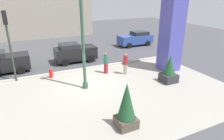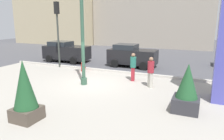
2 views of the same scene
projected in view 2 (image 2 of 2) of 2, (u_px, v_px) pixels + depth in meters
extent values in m
plane|color=#47474C|center=(118.00, 70.00, 16.46)|extent=(60.00, 60.00, 0.00)
cube|color=#9E998E|center=(74.00, 94.00, 11.12)|extent=(18.00, 10.00, 0.02)
cube|color=#B7B2A8|center=(114.00, 71.00, 15.66)|extent=(18.00, 0.24, 0.16)
cylinder|color=#335642|center=(84.00, 81.00, 12.73)|extent=(0.36, 0.36, 0.40)
cylinder|color=#335642|center=(82.00, 29.00, 12.05)|extent=(0.20, 0.20, 6.41)
cube|color=#2D2D33|center=(186.00, 104.00, 8.98)|extent=(1.06, 1.06, 0.62)
cylinder|color=#382819|center=(186.00, 98.00, 8.92)|extent=(1.01, 1.01, 0.04)
cone|color=#1E4C28|center=(188.00, 81.00, 8.75)|extent=(0.89, 0.89, 1.41)
cube|color=#4C4238|center=(27.00, 114.00, 8.19)|extent=(0.95, 0.95, 0.52)
cylinder|color=#382819|center=(26.00, 108.00, 8.13)|extent=(0.91, 0.91, 0.04)
cone|color=#1E4C28|center=(24.00, 84.00, 7.92)|extent=(0.89, 0.89, 1.82)
cylinder|color=red|center=(83.00, 68.00, 15.98)|extent=(0.26, 0.26, 0.55)
sphere|color=red|center=(83.00, 63.00, 15.90)|extent=(0.24, 0.24, 0.24)
cylinder|color=red|center=(85.00, 67.00, 15.90)|extent=(0.12, 0.10, 0.10)
cylinder|color=#333833|center=(58.00, 41.00, 16.96)|extent=(0.14, 0.14, 4.14)
cube|color=black|center=(57.00, 8.00, 16.38)|extent=(0.28, 0.32, 0.90)
sphere|color=green|center=(58.00, 8.00, 16.53)|extent=(0.18, 0.18, 0.18)
cube|color=black|center=(67.00, 52.00, 19.56)|extent=(4.10, 1.84, 1.16)
cube|color=#1E2328|center=(61.00, 43.00, 19.61)|extent=(1.86, 1.60, 0.38)
cylinder|color=black|center=(84.00, 57.00, 19.99)|extent=(0.64, 0.23, 0.64)
cylinder|color=black|center=(73.00, 61.00, 18.39)|extent=(0.64, 0.23, 0.64)
cylinder|color=black|center=(61.00, 56.00, 20.96)|extent=(0.64, 0.23, 0.64)
cylinder|color=black|center=(49.00, 59.00, 19.36)|extent=(0.64, 0.23, 0.64)
cube|color=black|center=(133.00, 56.00, 17.43)|extent=(3.83, 1.75, 1.12)
cube|color=#1E2328|center=(126.00, 47.00, 17.49)|extent=(1.73, 1.53, 0.40)
cylinder|color=black|center=(150.00, 62.00, 17.84)|extent=(0.64, 0.22, 0.64)
cylinder|color=black|center=(144.00, 66.00, 16.31)|extent=(0.64, 0.22, 0.64)
cylinder|color=black|center=(123.00, 60.00, 18.79)|extent=(0.64, 0.22, 0.64)
cylinder|color=black|center=(115.00, 63.00, 17.26)|extent=(0.64, 0.22, 0.64)
cube|color=#B2AD9E|center=(150.00, 80.00, 12.13)|extent=(0.34, 0.34, 0.86)
cylinder|color=maroon|center=(151.00, 67.00, 11.96)|extent=(0.51, 0.51, 0.64)
sphere|color=#8C664C|center=(151.00, 59.00, 11.86)|extent=(0.23, 0.23, 0.23)
cube|color=maroon|center=(133.00, 74.00, 13.43)|extent=(0.26, 0.32, 0.87)
cylinder|color=#236656|center=(133.00, 62.00, 13.26)|extent=(0.43, 0.43, 0.65)
sphere|color=#8C664C|center=(133.00, 55.00, 13.16)|extent=(0.23, 0.23, 0.23)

